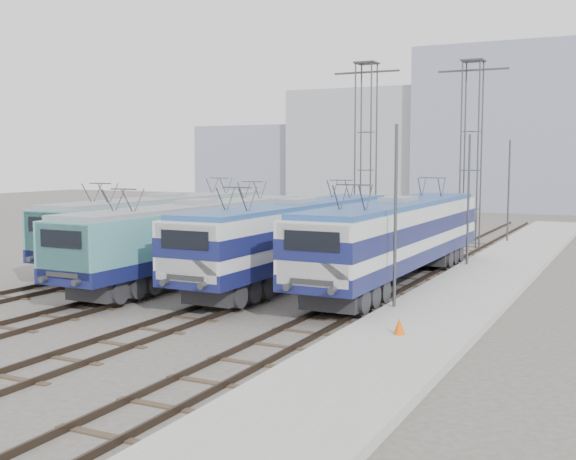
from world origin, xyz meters
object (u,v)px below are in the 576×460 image
(catenary_tower_east, at_px, (471,145))
(mast_front, at_px, (395,221))
(locomotive_far_right, at_px, (396,234))
(mast_mid, at_px, (468,203))
(mast_rear, at_px, (509,193))
(safety_cone, at_px, (399,326))
(locomotive_center_right, at_px, (295,233))
(catenary_tower_west, at_px, (366,145))
(locomotive_far_left, at_px, (165,223))
(locomotive_center_left, at_px, (195,234))

(catenary_tower_east, bearing_deg, mast_front, -84.55)
(locomotive_far_right, bearing_deg, mast_mid, 73.15)
(mast_rear, height_order, safety_cone, mast_rear)
(locomotive_center_right, xyz_separation_m, mast_rear, (6.35, 19.35, 1.18))
(catenary_tower_west, height_order, mast_front, catenary_tower_west)
(locomotive_far_right, xyz_separation_m, catenary_tower_west, (-6.75, 14.11, 4.25))
(locomotive_far_right, bearing_deg, locomotive_center_right, -164.61)
(locomotive_center_right, relative_size, catenary_tower_east, 1.51)
(locomotive_far_left, bearing_deg, catenary_tower_west, 62.72)
(locomotive_far_left, distance_m, mast_mid, 16.22)
(locomotive_far_right, height_order, mast_mid, mast_mid)
(safety_cone, bearing_deg, locomotive_far_left, 147.08)
(locomotive_far_left, bearing_deg, catenary_tower_east, 48.72)
(locomotive_center_left, bearing_deg, mast_mid, 39.45)
(locomotive_far_left, bearing_deg, locomotive_center_left, -40.44)
(locomotive_center_right, height_order, mast_mid, mast_mid)
(locomotive_center_right, height_order, catenary_tower_west, catenary_tower_west)
(catenary_tower_east, distance_m, mast_front, 22.32)
(locomotive_far_left, distance_m, mast_rear, 23.01)
(catenary_tower_east, distance_m, mast_mid, 10.69)
(locomotive_center_left, height_order, catenary_tower_west, catenary_tower_west)
(catenary_tower_east, height_order, mast_rear, catenary_tower_east)
(locomotive_center_left, bearing_deg, mast_front, -15.81)
(catenary_tower_west, distance_m, catenary_tower_east, 6.80)
(locomotive_far_right, bearing_deg, catenary_tower_east, 90.89)
(locomotive_center_left, relative_size, mast_rear, 2.54)
(locomotive_far_right, bearing_deg, locomotive_center_left, -162.61)
(mast_rear, bearing_deg, locomotive_center_left, -117.40)
(mast_front, bearing_deg, catenary_tower_east, 95.45)
(safety_cone, bearing_deg, catenary_tower_east, 97.83)
(locomotive_far_left, bearing_deg, locomotive_center_right, -14.07)
(locomotive_far_right, height_order, mast_rear, mast_rear)
(locomotive_center_right, distance_m, mast_front, 7.96)
(locomotive_far_right, height_order, catenary_tower_east, catenary_tower_east)
(catenary_tower_east, bearing_deg, safety_cone, -82.17)
(locomotive_center_left, relative_size, safety_cone, 34.61)
(locomotive_far_right, xyz_separation_m, safety_cone, (3.32, -9.88, -1.83))
(locomotive_center_left, height_order, mast_front, mast_front)
(catenary_tower_east, height_order, safety_cone, catenary_tower_east)
(locomotive_far_left, height_order, locomotive_far_right, locomotive_far_right)
(mast_front, relative_size, safety_cone, 13.63)
(locomotive_center_left, distance_m, locomotive_far_right, 9.43)
(catenary_tower_west, height_order, catenary_tower_east, same)
(locomotive_far_left, distance_m, safety_cone, 20.11)
(catenary_tower_east, distance_m, safety_cone, 26.93)
(mast_front, xyz_separation_m, mast_rear, (0.00, 24.00, 0.00))
(locomotive_center_left, bearing_deg, catenary_tower_east, 65.19)
(locomotive_center_right, height_order, mast_front, mast_front)
(locomotive_far_left, relative_size, mast_front, 2.57)
(locomotive_far_left, height_order, safety_cone, locomotive_far_left)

